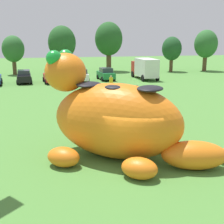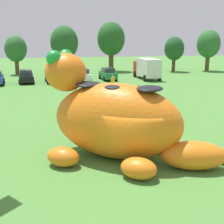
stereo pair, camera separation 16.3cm
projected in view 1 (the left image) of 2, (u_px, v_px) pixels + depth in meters
ground_plane at (128, 164)px, 14.55m from camera, size 160.00×160.00×0.00m
giant_inflatable_creature at (117, 120)px, 15.07m from camera, size 10.05×7.25×5.29m
car_black at (24, 77)px, 39.94m from camera, size 2.09×4.18×1.72m
car_red at (51, 76)px, 40.19m from camera, size 2.20×4.23×1.72m
car_white at (81, 75)px, 41.43m from camera, size 1.99×4.13×1.72m
car_green at (106, 74)px, 42.84m from camera, size 2.15×4.20×1.72m
box_truck at (145, 68)px, 43.67m from camera, size 2.40×6.43×2.95m
tree_mid_left at (13, 49)px, 48.25m from camera, size 3.48×3.48×6.17m
tree_centre_left at (62, 43)px, 47.65m from camera, size 4.32×4.32×7.66m
tree_centre at (109, 39)px, 52.72m from camera, size 4.77×4.77×8.46m
tree_centre_right at (172, 49)px, 52.57m from camera, size 3.38×3.38×6.00m
tree_mid_right at (206, 44)px, 53.47m from camera, size 4.03×4.03×7.15m
spectator_mid_field at (137, 94)px, 27.59m from camera, size 0.38×0.26×1.71m
spectator_by_cars at (111, 83)px, 34.38m from camera, size 0.38×0.26×1.71m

